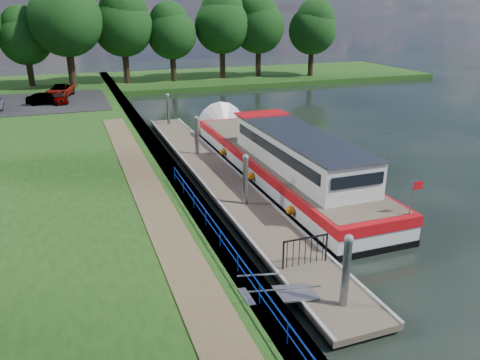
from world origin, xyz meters
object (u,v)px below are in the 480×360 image
object	(u,v)px
car_d	(60,91)
car_a	(56,98)
barge	(276,158)
pontoon	(218,178)
car_b	(44,99)

from	to	relation	value
car_d	car_a	bearing A→B (deg)	-79.57
barge	car_a	bearing A→B (deg)	117.20
pontoon	car_d	bearing A→B (deg)	107.09
pontoon	car_a	size ratio (longest dim) A/B	9.42
barge	car_b	world-z (taller)	barge
pontoon	car_a	bearing A→B (deg)	110.10
barge	car_d	world-z (taller)	barge
car_a	car_d	size ratio (longest dim) A/B	0.69
car_a	car_b	bearing A→B (deg)	166.64
car_a	car_d	world-z (taller)	car_d
car_a	car_b	xyz separation A→B (m)	(-1.08, -0.19, -0.01)
barge	car_d	xyz separation A→B (m)	(-12.00, 27.47, 0.39)
barge	car_d	size ratio (longest dim) A/B	4.59
pontoon	barge	xyz separation A→B (m)	(3.60, -0.13, 0.90)
pontoon	car_d	xyz separation A→B (m)	(-8.40, 27.34, 1.29)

